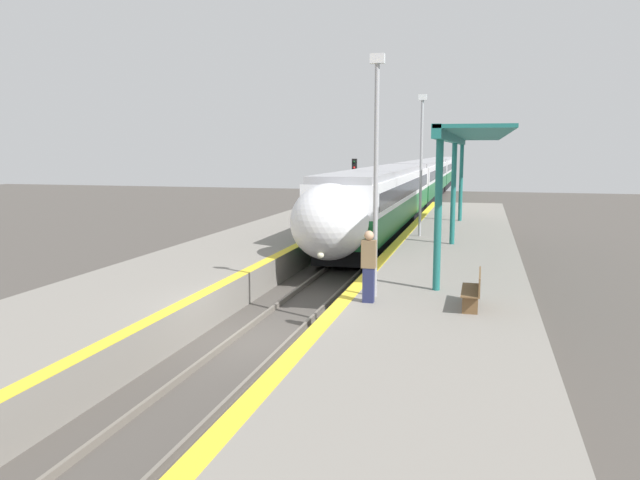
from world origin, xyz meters
TOP-DOWN VIEW (x-y plane):
  - ground_plane at (0.00, 0.00)m, footprint 120.00×120.00m
  - rail_left at (-0.72, 0.00)m, footprint 0.08×90.00m
  - rail_right at (0.72, 0.00)m, footprint 0.08×90.00m
  - train at (0.00, 41.26)m, footprint 2.93×71.67m
  - platform_right at (4.18, 0.00)m, footprint 4.93×64.00m
  - platform_left at (-4.18, 0.00)m, footprint 4.92×64.00m
  - platform_bench at (5.14, 0.83)m, footprint 0.44×1.61m
  - person_waiting at (2.56, 0.76)m, footprint 0.36×0.24m
  - railway_signal at (-2.05, 21.53)m, footprint 0.28×0.28m
  - lamppost_near at (2.59, 1.46)m, footprint 0.36×0.20m
  - lamppost_mid at (2.59, 13.39)m, footprint 0.36×0.20m
  - station_canopy at (4.69, 11.30)m, footprint 2.02×20.41m

SIDE VIEW (x-z plane):
  - ground_plane at x=0.00m, z-range 0.00..0.00m
  - rail_left at x=-0.72m, z-range 0.00..0.15m
  - rail_right at x=0.72m, z-range 0.00..0.15m
  - platform_right at x=4.18m, z-range 0.00..0.99m
  - platform_left at x=-4.18m, z-range 0.00..0.99m
  - platform_bench at x=5.14m, z-range 1.01..1.90m
  - person_waiting at x=2.56m, z-range 1.03..2.85m
  - train at x=0.00m, z-range 0.28..4.08m
  - railway_signal at x=-2.05m, z-range 0.48..4.76m
  - lamppost_near at x=2.59m, z-range 1.38..7.56m
  - lamppost_mid at x=2.59m, z-range 1.38..7.56m
  - station_canopy at x=4.69m, z-range 2.93..7.37m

